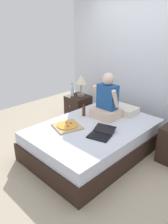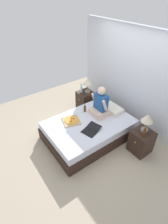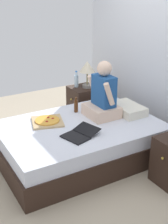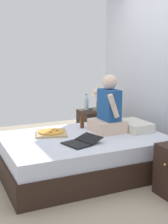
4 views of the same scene
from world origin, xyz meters
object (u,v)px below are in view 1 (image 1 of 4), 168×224
pizza_box (67,126)px  nightstand_left (78,109)px  bed (94,139)px  person_seated (107,101)px  beer_bottle_on_bed (84,111)px  water_bottle (72,91)px  laptop (101,134)px  lamp_on_left_nightstand (81,81)px

pizza_box → nightstand_left: bearing=128.4°
pizza_box → bed: bearing=51.8°
bed → person_seated: person_seated is taller
bed → beer_bottle_on_bed: bearing=157.9°
water_bottle → beer_bottle_on_bed: bearing=-29.3°
bed → water_bottle: water_bottle is taller
bed → laptop: bearing=-31.1°
nightstand_left → person_seated: 1.14m
laptop → beer_bottle_on_bed: size_ratio=2.21×
beer_bottle_on_bed → laptop: bearing=-26.1°
nightstand_left → person_seated: bearing=-15.2°
lamp_on_left_nightstand → nightstand_left: bearing=-128.6°
nightstand_left → lamp_on_left_nightstand: size_ratio=1.29×
laptop → pizza_box: size_ratio=0.98×
water_bottle → laptop: bearing=-27.8°
water_bottle → pizza_box: 1.31m
water_bottle → lamp_on_left_nightstand: bearing=49.4°
laptop → pizza_box: 0.59m
nightstand_left → water_bottle: size_ratio=2.10×
lamp_on_left_nightstand → person_seated: size_ratio=0.58×
water_bottle → laptop: (1.46, -0.77, -0.18)m
nightstand_left → laptop: size_ratio=1.19×
water_bottle → person_seated: bearing=-9.5°
person_seated → nightstand_left: bearing=164.8°
pizza_box → beer_bottle_on_bed: (-0.13, 0.51, 0.07)m
person_seated → laptop: (0.38, -0.59, -0.27)m
water_bottle → pizza_box: bearing=-46.4°
person_seated → pizza_box: size_ratio=1.57×
nightstand_left → person_seated: size_ratio=0.74×
nightstand_left → pizza_box: 1.33m
lamp_on_left_nightstand → beer_bottle_on_bed: (0.64, -0.57, -0.32)m
bed → person_seated: 0.68m
lamp_on_left_nightstand → laptop: (1.34, -0.91, -0.40)m
nightstand_left → water_bottle: (-0.08, -0.09, 0.40)m
pizza_box → beer_bottle_on_bed: size_ratio=2.26×
nightstand_left → laptop: 1.64m
bed → person_seated: bearing=102.2°
pizza_box → beer_bottle_on_bed: beer_bottle_on_bed is taller
bed → laptop: size_ratio=4.36×
water_bottle → person_seated: person_seated is taller
person_seated → pizza_box: person_seated is taller
nightstand_left → lamp_on_left_nightstand: bearing=51.4°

